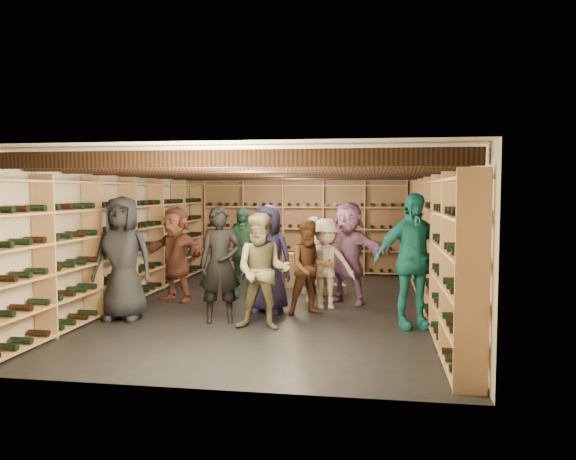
{
  "coord_description": "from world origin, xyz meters",
  "views": [
    {
      "loc": [
        1.68,
        -9.14,
        1.93
      ],
      "look_at": [
        0.2,
        0.2,
        1.27
      ],
      "focal_mm": 35.0,
      "sensor_mm": 36.0,
      "label": 1
    }
  ],
  "objects_px": {
    "person_4": "(412,260)",
    "person_5": "(176,254)",
    "person_0": "(123,258)",
    "person_11": "(348,253)",
    "crate_stack_right": "(317,280)",
    "person_1": "(220,265)",
    "crate_stack_left": "(299,270)",
    "person_6": "(268,259)",
    "person_10": "(242,252)",
    "person_7": "(316,259)",
    "person_3": "(326,264)",
    "person_2": "(263,271)",
    "person_8": "(310,268)",
    "crate_loose": "(331,289)"
  },
  "relations": [
    {
      "from": "person_4",
      "to": "person_5",
      "type": "distance_m",
      "value": 4.19
    },
    {
      "from": "person_0",
      "to": "person_11",
      "type": "bearing_deg",
      "value": 25.53
    },
    {
      "from": "crate_stack_right",
      "to": "person_1",
      "type": "distance_m",
      "value": 2.86
    },
    {
      "from": "crate_stack_left",
      "to": "crate_stack_right",
      "type": "relative_size",
      "value": 1.25
    },
    {
      "from": "person_4",
      "to": "person_6",
      "type": "height_order",
      "value": "person_4"
    },
    {
      "from": "person_10",
      "to": "person_11",
      "type": "distance_m",
      "value": 1.96
    },
    {
      "from": "person_7",
      "to": "person_6",
      "type": "bearing_deg",
      "value": -148.5
    },
    {
      "from": "crate_stack_left",
      "to": "person_7",
      "type": "xyz_separation_m",
      "value": [
        0.5,
        -1.46,
        0.4
      ]
    },
    {
      "from": "person_3",
      "to": "person_10",
      "type": "height_order",
      "value": "person_10"
    },
    {
      "from": "person_10",
      "to": "person_7",
      "type": "bearing_deg",
      "value": -19.85
    },
    {
      "from": "crate_stack_left",
      "to": "person_6",
      "type": "relative_size",
      "value": 0.4
    },
    {
      "from": "person_2",
      "to": "person_3",
      "type": "distance_m",
      "value": 1.72
    },
    {
      "from": "person_3",
      "to": "person_6",
      "type": "bearing_deg",
      "value": -160.83
    },
    {
      "from": "person_1",
      "to": "person_4",
      "type": "bearing_deg",
      "value": -14.62
    },
    {
      "from": "crate_stack_right",
      "to": "person_6",
      "type": "bearing_deg",
      "value": -108.64
    },
    {
      "from": "crate_stack_right",
      "to": "person_10",
      "type": "distance_m",
      "value": 1.54
    },
    {
      "from": "person_10",
      "to": "person_8",
      "type": "bearing_deg",
      "value": -51.81
    },
    {
      "from": "person_0",
      "to": "person_5",
      "type": "relative_size",
      "value": 1.12
    },
    {
      "from": "person_2",
      "to": "crate_loose",
      "type": "bearing_deg",
      "value": 75.23
    },
    {
      "from": "crate_stack_left",
      "to": "crate_loose",
      "type": "xyz_separation_m",
      "value": [
        0.7,
        -0.64,
        -0.25
      ]
    },
    {
      "from": "crate_stack_right",
      "to": "person_2",
      "type": "bearing_deg",
      "value": -99.06
    },
    {
      "from": "person_0",
      "to": "person_5",
      "type": "height_order",
      "value": "person_0"
    },
    {
      "from": "person_1",
      "to": "person_7",
      "type": "bearing_deg",
      "value": 37.79
    },
    {
      "from": "person_6",
      "to": "person_8",
      "type": "relative_size",
      "value": 1.16
    },
    {
      "from": "crate_stack_right",
      "to": "person_4",
      "type": "xyz_separation_m",
      "value": [
        1.59,
        -2.44,
        0.7
      ]
    },
    {
      "from": "person_4",
      "to": "person_5",
      "type": "xyz_separation_m",
      "value": [
        -3.97,
        1.34,
        -0.12
      ]
    },
    {
      "from": "crate_stack_right",
      "to": "person_0",
      "type": "height_order",
      "value": "person_0"
    },
    {
      "from": "crate_stack_left",
      "to": "person_1",
      "type": "height_order",
      "value": "person_1"
    },
    {
      "from": "person_10",
      "to": "person_1",
      "type": "bearing_deg",
      "value": -94.95
    },
    {
      "from": "person_5",
      "to": "person_6",
      "type": "height_order",
      "value": "person_6"
    },
    {
      "from": "person_11",
      "to": "person_10",
      "type": "bearing_deg",
      "value": -166.11
    },
    {
      "from": "person_3",
      "to": "person_8",
      "type": "bearing_deg",
      "value": -119.94
    },
    {
      "from": "person_2",
      "to": "person_4",
      "type": "distance_m",
      "value": 2.1
    },
    {
      "from": "person_7",
      "to": "person_11",
      "type": "distance_m",
      "value": 0.57
    },
    {
      "from": "person_0",
      "to": "person_1",
      "type": "xyz_separation_m",
      "value": [
        1.48,
        0.06,
        -0.08
      ]
    },
    {
      "from": "crate_loose",
      "to": "person_0",
      "type": "height_order",
      "value": "person_0"
    },
    {
      "from": "person_2",
      "to": "person_7",
      "type": "bearing_deg",
      "value": 75.15
    },
    {
      "from": "person_3",
      "to": "person_8",
      "type": "height_order",
      "value": "person_3"
    },
    {
      "from": "person_3",
      "to": "crate_stack_right",
      "type": "bearing_deg",
      "value": 93.7
    },
    {
      "from": "person_10",
      "to": "person_11",
      "type": "bearing_deg",
      "value": -17.79
    },
    {
      "from": "crate_stack_left",
      "to": "person_2",
      "type": "xyz_separation_m",
      "value": [
        -0.03,
        -3.52,
        0.47
      ]
    },
    {
      "from": "person_4",
      "to": "person_5",
      "type": "height_order",
      "value": "person_4"
    },
    {
      "from": "crate_loose",
      "to": "crate_stack_right",
      "type": "bearing_deg",
      "value": 180.0
    },
    {
      "from": "crate_loose",
      "to": "person_1",
      "type": "relative_size",
      "value": 0.29
    },
    {
      "from": "person_8",
      "to": "person_10",
      "type": "height_order",
      "value": "person_10"
    },
    {
      "from": "crate_loose",
      "to": "person_3",
      "type": "relative_size",
      "value": 0.34
    },
    {
      "from": "person_2",
      "to": "person_8",
      "type": "bearing_deg",
      "value": 62.16
    },
    {
      "from": "person_1",
      "to": "person_0",
      "type": "bearing_deg",
      "value": 165.49
    },
    {
      "from": "person_2",
      "to": "person_6",
      "type": "height_order",
      "value": "person_6"
    },
    {
      "from": "person_4",
      "to": "person_8",
      "type": "xyz_separation_m",
      "value": [
        -1.51,
        0.6,
        -0.22
      ]
    }
  ]
}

